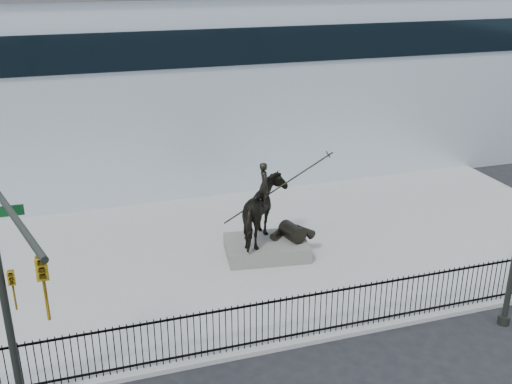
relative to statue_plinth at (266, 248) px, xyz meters
name	(u,v)px	position (x,y,z in m)	size (l,w,h in m)	color
ground	(296,372)	(-1.37, -6.59, -0.43)	(120.00, 120.00, 0.00)	black
plaza	(229,257)	(-1.37, 0.41, -0.36)	(30.00, 12.00, 0.15)	gray
building	(164,78)	(-1.37, 13.41, 4.07)	(44.00, 14.00, 9.00)	#B6BEC6
picket_fence	(281,320)	(-1.37, -5.34, 0.47)	(22.10, 0.10, 1.50)	black
statue_plinth	(266,248)	(0.00, 0.00, 0.00)	(3.01, 2.07, 0.56)	#5B5853
equestrian_statue	(268,212)	(0.06, -0.01, 1.46)	(3.83, 2.64, 3.27)	black
traffic_signal_left	(11,296)	(-8.12, -7.21, 3.60)	(1.52, 4.84, 7.00)	black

